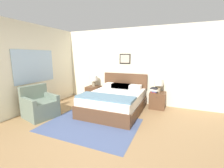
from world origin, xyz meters
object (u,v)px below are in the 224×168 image
Objects in this scene: nightstand_near_window at (94,93)px; nightstand_by_door at (157,100)px; table_lamp_near_window at (94,79)px; table_lamp_by_door at (159,83)px; bed at (115,101)px; armchair at (40,106)px.

nightstand_by_door is at bearing 0.00° from nightstand_near_window.
table_lamp_near_window is at bearing 179.53° from nightstand_by_door.
nightstand_by_door is 1.26× the size of table_lamp_near_window.
table_lamp_near_window is (-2.34, 0.02, 0.55)m from nightstand_by_door.
nightstand_by_door is at bearing -0.47° from table_lamp_near_window.
table_lamp_by_door is (0.00, 0.02, 0.55)m from nightstand_by_door.
nightstand_by_door is 1.26× the size of table_lamp_by_door.
nightstand_by_door is 0.55m from table_lamp_by_door.
bed is 1.39m from nightstand_by_door.
nightstand_near_window is at bearing 180.00° from nightstand_by_door.
armchair is (-1.72, -1.25, -0.02)m from bed.
nightstand_near_window is 1.00× the size of nightstand_by_door.
armchair is at bearing -144.13° from bed.
nightstand_by_door is (2.34, 0.00, 0.00)m from nightstand_near_window.
table_lamp_near_window is at bearing 180.00° from table_lamp_by_door.
bed is 2.13m from armchair.
nightstand_by_door is (2.90, 1.99, -0.04)m from armchair.
nightstand_near_window is 2.34m from nightstand_by_door.
armchair is 2.14m from table_lamp_near_window.
nightstand_near_window is at bearing -179.53° from table_lamp_by_door.
nightstand_near_window is at bearing -92.99° from table_lamp_near_window.
bed is at bearing 139.82° from armchair.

